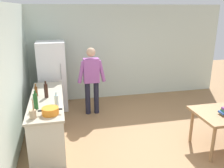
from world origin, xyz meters
TOP-DOWN VIEW (x-y plane):
  - ground_plane at (0.00, 0.00)m, footprint 14.00×14.00m
  - wall_back at (0.00, 3.00)m, footprint 6.40×0.12m
  - wall_left at (-2.60, 0.20)m, footprint 0.12×5.60m
  - kitchen_counter at (-2.00, 0.80)m, footprint 0.64×2.20m
  - refrigerator at (-1.90, 2.40)m, footprint 0.70×0.67m
  - person at (-0.95, 1.85)m, footprint 0.70×0.22m
  - cooking_pot at (-1.90, 0.00)m, footprint 0.40×0.28m
  - utensil_jar at (-2.18, -0.09)m, footprint 0.11×0.11m
  - bottle_water_clear at (-1.80, 0.25)m, footprint 0.07×0.07m
  - bottle_wine_dark at (-2.00, 0.83)m, footprint 0.08×0.08m
  - bottle_wine_green at (-2.15, 0.29)m, footprint 0.08×0.08m
  - bottle_beer_brown at (-2.20, 0.95)m, footprint 0.06×0.06m

SIDE VIEW (x-z plane):
  - ground_plane at x=0.00m, z-range 0.00..0.00m
  - kitchen_counter at x=-2.00m, z-range 0.00..0.90m
  - refrigerator at x=-1.90m, z-range 0.00..1.80m
  - cooking_pot at x=-1.90m, z-range 0.90..1.02m
  - person at x=-0.95m, z-range 0.13..1.83m
  - utensil_jar at x=-2.18m, z-range 0.82..1.14m
  - bottle_beer_brown at x=-2.20m, z-range 0.88..1.14m
  - bottle_water_clear at x=-1.80m, z-range 0.88..1.18m
  - bottle_wine_dark at x=-2.00m, z-range 0.88..1.22m
  - bottle_wine_green at x=-2.15m, z-range 0.88..1.22m
  - wall_back at x=0.00m, z-range 0.00..2.70m
  - wall_left at x=-2.60m, z-range 0.00..2.70m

